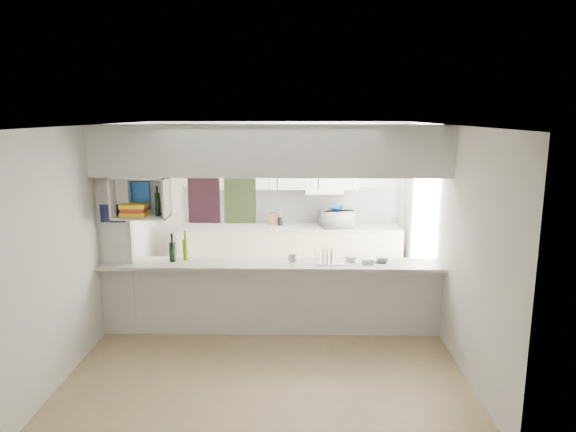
{
  "coord_description": "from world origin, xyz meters",
  "views": [
    {
      "loc": [
        0.33,
        -6.09,
        2.73
      ],
      "look_at": [
        0.2,
        0.5,
        1.41
      ],
      "focal_mm": 32.0,
      "sensor_mm": 36.0,
      "label": 1
    }
  ],
  "objects_px": {
    "microwave": "(337,218)",
    "dish_rack": "(330,256)",
    "wine_bottles": "(179,250)",
    "bowl": "(337,208)"
  },
  "relations": [
    {
      "from": "wine_bottles",
      "to": "bowl",
      "type": "bearing_deg",
      "value": 43.32
    },
    {
      "from": "bowl",
      "to": "wine_bottles",
      "type": "relative_size",
      "value": 0.61
    },
    {
      "from": "microwave",
      "to": "wine_bottles",
      "type": "xyz_separation_m",
      "value": [
        -2.11,
        -1.98,
        -0.0
      ]
    },
    {
      "from": "microwave",
      "to": "wine_bottles",
      "type": "distance_m",
      "value": 2.9
    },
    {
      "from": "microwave",
      "to": "dish_rack",
      "type": "relative_size",
      "value": 1.4
    },
    {
      "from": "dish_rack",
      "to": "wine_bottles",
      "type": "distance_m",
      "value": 1.88
    },
    {
      "from": "microwave",
      "to": "dish_rack",
      "type": "height_order",
      "value": "microwave"
    },
    {
      "from": "microwave",
      "to": "wine_bottles",
      "type": "height_order",
      "value": "wine_bottles"
    },
    {
      "from": "microwave",
      "to": "bowl",
      "type": "xyz_separation_m",
      "value": [
        -0.01,
        0.01,
        0.17
      ]
    },
    {
      "from": "microwave",
      "to": "dish_rack",
      "type": "distance_m",
      "value": 2.05
    }
  ]
}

